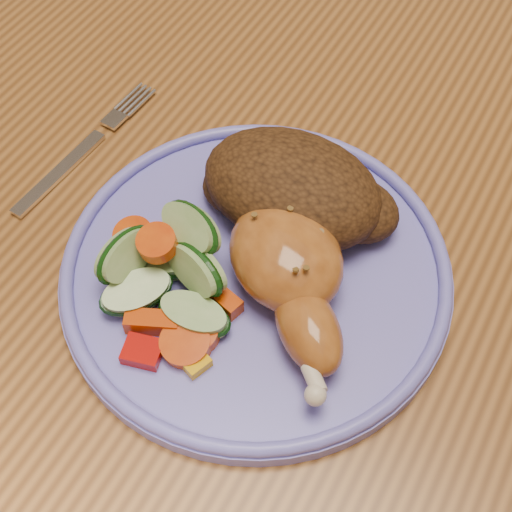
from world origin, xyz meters
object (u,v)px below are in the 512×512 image
(chair_far, at_px, (502,13))
(plate, at_px, (256,272))
(fork, at_px, (80,152))
(dining_table, at_px, (340,229))

(chair_far, distance_m, plate, 0.80)
(plate, distance_m, fork, 0.19)
(dining_table, bearing_deg, fork, -154.38)
(chair_far, height_order, fork, chair_far)
(plate, bearing_deg, dining_table, 83.51)
(dining_table, bearing_deg, plate, -96.49)
(fork, bearing_deg, dining_table, 25.62)
(chair_far, xyz_separation_m, fork, (-0.20, -0.72, 0.26))
(dining_table, bearing_deg, chair_far, 90.00)
(dining_table, distance_m, chair_far, 0.65)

